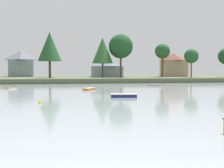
# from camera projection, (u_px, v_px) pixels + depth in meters

# --- Properties ---
(far_shore_bank) EXTENTS (170.48, 50.84, 1.29)m
(far_shore_bank) POSITION_uv_depth(u_px,v_px,m) (71.00, 79.00, 110.01)
(far_shore_bank) COLOR #4C563D
(far_shore_bank) RESTS_ON ground
(dinghy_orange) EXTENTS (2.85, 3.47, 0.49)m
(dinghy_orange) POSITION_uv_depth(u_px,v_px,m) (89.00, 89.00, 58.93)
(dinghy_orange) COLOR orange
(dinghy_orange) RESTS_ON ground
(dinghy_cream) EXTENTS (2.60, 3.55, 0.56)m
(dinghy_cream) POSITION_uv_depth(u_px,v_px,m) (10.00, 88.00, 62.80)
(dinghy_cream) COLOR beige
(dinghy_cream) RESTS_ON ground
(dinghy_white) EXTENTS (3.45, 1.86, 0.52)m
(dinghy_white) POSITION_uv_depth(u_px,v_px,m) (155.00, 86.00, 68.62)
(dinghy_white) COLOR white
(dinghy_white) RESTS_ON ground
(dinghy_navy) EXTENTS (3.69, 2.00, 0.62)m
(dinghy_navy) POSITION_uv_depth(u_px,v_px,m) (124.00, 96.00, 42.82)
(dinghy_navy) COLOR navy
(dinghy_navy) RESTS_ON ground
(mooring_buoy_yellow) EXTENTS (0.41, 0.41, 0.46)m
(mooring_buoy_yellow) POSITION_uv_depth(u_px,v_px,m) (40.00, 102.00, 35.33)
(mooring_buoy_yellow) COLOR yellow
(mooring_buoy_yellow) RESTS_ON ground
(mooring_buoy_orange) EXTENTS (0.38, 0.38, 0.43)m
(mooring_buoy_orange) POSITION_uv_depth(u_px,v_px,m) (211.00, 84.00, 80.71)
(mooring_buoy_orange) COLOR orange
(mooring_buoy_orange) RESTS_ON ground
(shore_tree_inland_a) EXTENTS (7.67, 7.67, 13.68)m
(shore_tree_inland_a) POSITION_uv_depth(u_px,v_px,m) (121.00, 46.00, 101.03)
(shore_tree_inland_a) COLOR brown
(shore_tree_inland_a) RESTS_ON far_shore_bank
(shore_tree_center_left) EXTENTS (5.14, 5.14, 11.31)m
(shore_tree_center_left) POSITION_uv_depth(u_px,v_px,m) (162.00, 51.00, 108.64)
(shore_tree_center_left) COLOR brown
(shore_tree_center_left) RESTS_ON far_shore_bank
(shore_tree_center) EXTENTS (7.13, 7.13, 13.79)m
(shore_tree_center) POSITION_uv_depth(u_px,v_px,m) (50.00, 47.00, 96.13)
(shore_tree_center) COLOR brown
(shore_tree_center) RESTS_ON far_shore_bank
(shore_tree_right_mid) EXTENTS (6.54, 6.54, 12.45)m
(shore_tree_right_mid) POSITION_uv_depth(u_px,v_px,m) (103.00, 51.00, 99.71)
(shore_tree_right_mid) COLOR brown
(shore_tree_right_mid) RESTS_ON far_shore_bank
(shore_tree_far_left) EXTENTS (4.70, 4.70, 9.26)m
(shore_tree_far_left) POSITION_uv_depth(u_px,v_px,m) (191.00, 56.00, 103.98)
(shore_tree_far_left) COLOR brown
(shore_tree_far_left) RESTS_ON far_shore_bank
(cottage_behind_trees) EXTENTS (10.77, 8.72, 5.23)m
(cottage_behind_trees) POSITION_uv_depth(u_px,v_px,m) (107.00, 69.00, 111.92)
(cottage_behind_trees) COLOR gray
(cottage_behind_trees) RESTS_ON far_shore_bank
(cottage_eastern) EXTENTS (8.88, 10.38, 9.17)m
(cottage_eastern) POSITION_uv_depth(u_px,v_px,m) (22.00, 63.00, 113.19)
(cottage_eastern) COLOR gray
(cottage_eastern) RESTS_ON far_shore_bank
(cottage_near_water) EXTENTS (8.30, 8.85, 8.42)m
(cottage_near_water) POSITION_uv_depth(u_px,v_px,m) (174.00, 64.00, 115.72)
(cottage_near_water) COLOR tan
(cottage_near_water) RESTS_ON far_shore_bank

